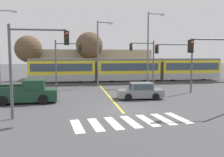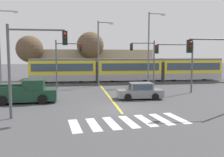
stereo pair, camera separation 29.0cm
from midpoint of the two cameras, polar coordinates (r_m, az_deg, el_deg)
name	(u,v)px [view 2 (the right image)]	position (r m, az deg, el deg)	size (l,w,h in m)	color
ground_plane	(119,109)	(18.20, 2.08, -7.31)	(200.00, 200.00, 0.00)	#474749
track_bed	(99,83)	(34.37, -2.95, -1.06)	(120.00, 4.00, 0.18)	#56514C
rail_near	(99,82)	(33.65, -2.83, -0.97)	(120.00, 0.08, 0.10)	#939399
rail_far	(98,81)	(35.07, -3.06, -0.70)	(120.00, 0.08, 0.10)	#939399
light_rail_tram	(129,69)	(34.90, 4.33, 2.25)	(28.00, 2.64, 3.43)	#9E9EA3
crosswalk_stripe_0	(75,126)	(14.08, -8.35, -11.21)	(0.56, 2.80, 0.01)	silver
crosswalk_stripe_1	(94,124)	(14.25, -3.87, -10.96)	(0.56, 2.80, 0.01)	silver
crosswalk_stripe_2	(112,123)	(14.50, 0.46, -10.65)	(0.56, 2.80, 0.01)	silver
crosswalk_stripe_3	(129,122)	(14.83, 4.63, -10.31)	(0.56, 2.80, 0.01)	silver
crosswalk_stripe_4	(145,120)	(15.22, 8.58, -9.93)	(0.56, 2.80, 0.01)	silver
crosswalk_stripe_5	(161,119)	(15.69, 12.30, -9.52)	(0.56, 2.80, 0.01)	silver
crosswalk_stripe_6	(177,118)	(16.22, 15.79, -9.11)	(0.56, 2.80, 0.01)	silver
lane_centre_line	(108,95)	(24.49, -0.69, -3.95)	(0.20, 16.10, 0.01)	gold
sedan_crossing	(140,91)	(22.38, 7.12, -3.10)	(4.29, 2.09, 1.52)	gray
pickup_truck	(26,93)	(21.67, -19.61, -3.28)	(5.47, 2.39, 1.98)	#193D28
traffic_light_near_left	(29,56)	(15.94, -18.76, 5.13)	(3.75, 0.38, 6.00)	#515459
traffic_light_mid_right	(179,58)	(26.42, 16.11, 4.69)	(4.25, 0.38, 5.52)	#515459
traffic_light_far_right	(146,56)	(30.89, 8.45, 5.31)	(3.25, 0.38, 5.96)	#515459
traffic_light_far_left	(65,57)	(29.70, -10.92, 5.15)	(3.25, 0.38, 5.93)	#515459
traffic_light_near_right	(218,60)	(18.47, 24.59, 4.02)	(3.75, 0.38, 5.56)	#515459
street_lamp_west	(1,44)	(32.12, -24.86, 7.51)	(2.43, 0.28, 9.61)	slate
street_lamp_centre	(100,49)	(31.42, -2.70, 6.99)	(2.08, 0.28, 8.54)	slate
street_lamp_east	(150,44)	(33.02, 9.39, 8.09)	(2.35, 0.28, 9.87)	slate
bare_tree_far_west	(30,49)	(39.88, -19.00, 6.71)	(4.22, 4.22, 7.19)	brown
bare_tree_west	(90,46)	(38.36, -5.01, 7.91)	(4.30, 4.30, 7.81)	brown
building_backdrop_far	(97,64)	(43.17, -3.51, 3.52)	(19.13, 6.00, 5.05)	tan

